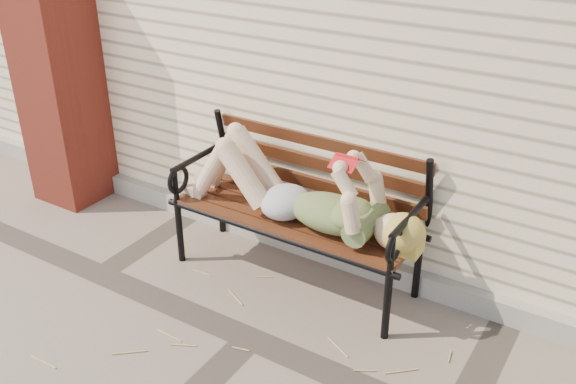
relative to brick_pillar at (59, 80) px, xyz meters
The scene contains 6 objects.
ground 2.62m from the brick_pillar, 18.06° to the right, with size 80.00×80.00×0.00m, color #7A695E.
foundation_strip 2.49m from the brick_pillar, ahead, with size 8.00×0.10×0.15m, color #9A958B.
brick_pillar is the anchor object (origin of this frame).
garden_bench 2.22m from the brick_pillar, ahead, with size 1.77×0.70×1.15m.
reading_woman 2.23m from the brick_pillar, ahead, with size 1.67×0.38×0.53m.
straw_scatter 2.46m from the brick_pillar, 30.45° to the right, with size 2.94×1.44×0.01m.
Camera 1 is at (1.76, -2.40, 2.53)m, focal length 40.00 mm.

